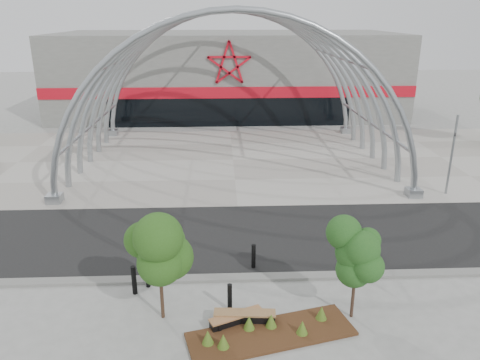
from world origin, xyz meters
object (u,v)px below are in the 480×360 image
(street_tree_1, at_px, (357,255))
(bench_1, at_px, (245,318))
(bench_0, at_px, (236,320))
(signal_pole, at_px, (452,154))
(bollard_2, at_px, (230,297))
(street_tree_0, at_px, (159,246))

(street_tree_1, relative_size, bench_1, 1.57)
(street_tree_1, xyz_separation_m, bench_0, (-3.95, -0.28, -2.17))
(signal_pole, distance_m, bench_0, 17.07)
(signal_pole, xyz_separation_m, bollard_2, (-12.67, -10.62, -1.90))
(signal_pole, bearing_deg, bench_1, -136.98)
(bench_0, xyz_separation_m, bollard_2, (-0.20, 0.82, 0.32))
(signal_pole, relative_size, bollard_2, 4.49)
(signal_pole, bearing_deg, street_tree_1, -127.32)
(street_tree_0, relative_size, bench_1, 1.81)
(bench_0, relative_size, bench_1, 0.90)
(street_tree_1, bearing_deg, bench_1, -176.82)
(bollard_2, bearing_deg, signal_pole, 39.98)
(street_tree_0, height_order, street_tree_1, street_tree_0)
(street_tree_1, distance_m, bench_1, 4.26)
(street_tree_1, bearing_deg, bench_0, -175.98)
(signal_pole, distance_m, bench_1, 16.81)
(bench_0, bearing_deg, street_tree_0, 168.25)
(street_tree_0, bearing_deg, street_tree_1, -2.14)
(street_tree_0, distance_m, bollard_2, 3.20)
(bench_0, height_order, bollard_2, bollard_2)
(bench_0, bearing_deg, bench_1, 14.86)
(street_tree_0, bearing_deg, bollard_2, 7.56)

